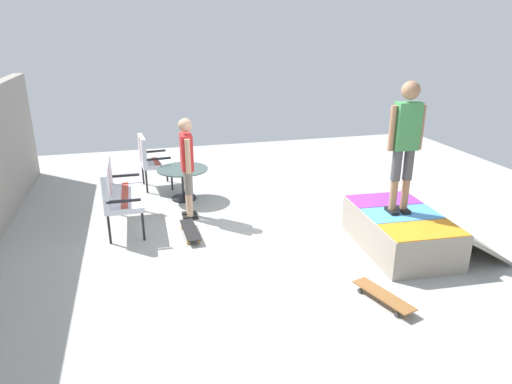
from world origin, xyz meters
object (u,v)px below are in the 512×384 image
Objects in this scene: patio_chair_near_house at (150,157)px; patio_table at (183,178)px; skate_ramp at (402,231)px; person_watching at (187,162)px; person_skater at (406,138)px; patio_bench at (117,189)px; skateboard_spare at (383,296)px; skateboard_by_bench at (190,230)px.

patio_chair_near_house is 0.97m from patio_table.
skate_ramp is 1.12× the size of person_watching.
person_skater is at bearing -137.52° from patio_chair_near_house.
person_watching is at bearing 55.50° from person_skater.
person_skater is at bearing -124.50° from person_watching.
patio_bench is 1.49m from patio_table.
skateboard_spare is at bearing 144.99° from person_skater.
patio_table is at bearing 24.62° from skateboard_spare.
patio_chair_near_house is 0.58× the size of person_skater.
patio_chair_near_house is at bearing 42.48° from person_skater.
skateboard_spare is (-3.91, -1.79, -0.32)m from patio_table.
person_skater reaches higher than patio_chair_near_house.
patio_table is at bearing -3.10° from skateboard_by_bench.
patio_chair_near_house is (3.53, 3.26, 0.35)m from skate_ramp.
patio_table is 1.02m from person_watching.
patio_chair_near_house is (1.77, -0.57, -0.00)m from patio_bench.
patio_table reaches higher than skateboard_spare.
skate_ramp is 3.05m from skateboard_by_bench.
person_skater is at bearing -114.45° from patio_bench.
person_skater is at bearing -35.01° from skateboard_spare.
skateboard_by_bench is at bearing 68.03° from person_skater.
patio_bench is 1.86m from patio_chair_near_house.
patio_bench is 1.29m from skateboard_by_bench.
patio_table is at bearing -0.22° from person_watching.
person_skater is at bearing -135.39° from patio_table.
patio_chair_near_house reaches higher than skateboard_by_bench.
patio_bench is at bearing 65.55° from person_skater.
skateboard_by_bench is (-0.60, -1.01, -0.53)m from patio_bench.
skateboard_spare is (-1.23, 0.86, -1.49)m from person_skater.
skate_ramp reaches higher than skateboard_spare.
skateboard_by_bench is (1.10, 2.74, -1.49)m from person_skater.
skate_ramp is 3.87m from patio_table.
person_skater is (-3.48, -3.18, 0.96)m from patio_chair_near_house.
patio_bench reaches higher than patio_table.
skateboard_spare is (-3.05, -1.80, -0.85)m from person_watching.
patio_chair_near_house reaches higher than skateboard_spare.
patio_bench is at bearing 162.22° from patio_chair_near_house.
patio_bench is 1.55× the size of skateboard_by_bench.
person_watching is 3.64m from skateboard_spare.
patio_bench is at bearing 131.87° from patio_table.
skateboard_by_bench is at bearing 176.90° from patio_table.
patio_chair_near_house is 2.47m from skateboard_by_bench.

